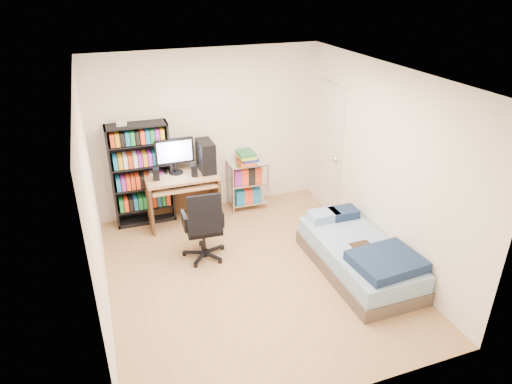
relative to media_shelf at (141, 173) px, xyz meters
name	(u,v)px	position (x,y,z in m)	size (l,w,h in m)	color
room	(252,184)	(1.08, -1.84, 0.46)	(3.58, 4.08, 2.58)	#A28051
media_shelf	(141,173)	(0.00, 0.00, 0.00)	(0.87, 0.29, 1.61)	black
computer_desk	(188,177)	(0.65, -0.18, -0.09)	(1.04, 0.60, 1.31)	tan
office_chair	(204,237)	(0.60, -1.28, -0.48)	(0.62, 0.62, 1.00)	black
wire_cart	(247,171)	(1.61, -0.07, -0.17)	(0.61, 0.45, 0.96)	silver
bed	(359,256)	(2.36, -2.25, -0.57)	(0.90, 1.80, 0.51)	brown
door	(329,148)	(2.80, -0.49, 0.21)	(0.12, 0.80, 2.00)	silver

